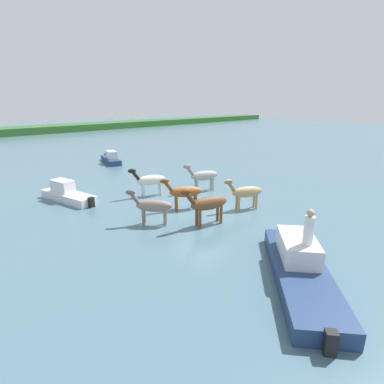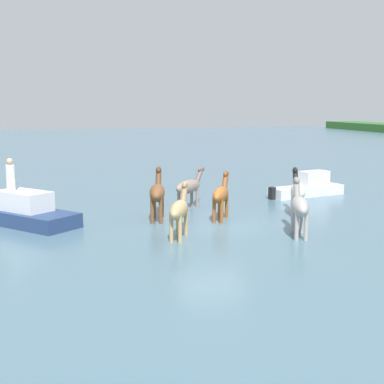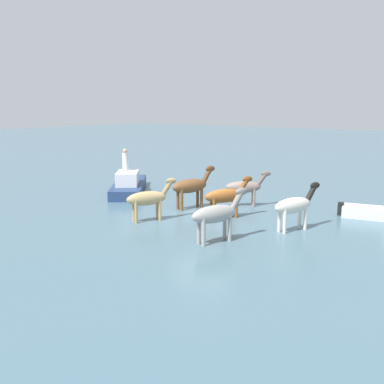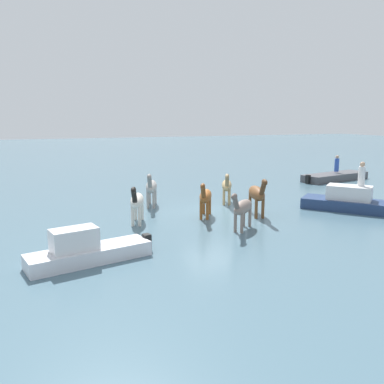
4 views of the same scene
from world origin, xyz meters
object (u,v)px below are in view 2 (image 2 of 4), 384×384
at_px(horse_dun_straggler, 179,210).
at_px(horse_rear_stallion, 157,193).
at_px(horse_lead, 300,206).
at_px(boat_motor_center, 307,189).
at_px(person_boatman_standing, 11,176).
at_px(horse_chestnut_trailing, 221,195).
at_px(boat_dinghy_port, 15,213).
at_px(horse_mid_herd, 298,191).
at_px(horse_pinto_flank, 189,187).

bearing_deg(horse_dun_straggler, horse_rear_stallion, 27.08).
relative_size(horse_rear_stallion, horse_lead, 1.05).
relative_size(boat_motor_center, person_boatman_standing, 3.46).
distance_m(horse_lead, boat_motor_center, 8.22).
xyz_separation_m(horse_chestnut_trailing, boat_motor_center, (-3.98, 5.75, -0.66)).
bearing_deg(person_boatman_standing, horse_rear_stallion, 80.28).
distance_m(boat_dinghy_port, person_boatman_standing, 1.45).
bearing_deg(horse_lead, horse_mid_herd, -5.79).
bearing_deg(boat_motor_center, horse_mid_herd, -135.53).
relative_size(horse_lead, horse_dun_straggler, 1.08).
height_order(horse_lead, horse_mid_herd, horse_lead).
bearing_deg(horse_dun_straggler, horse_mid_herd, -41.34).
height_order(boat_dinghy_port, person_boatman_standing, person_boatman_standing).
distance_m(horse_pinto_flank, boat_motor_center, 6.51).
height_order(horse_chestnut_trailing, horse_pinto_flank, horse_chestnut_trailing).
distance_m(horse_rear_stallion, boat_dinghy_port, 5.35).
distance_m(horse_lead, horse_pinto_flank, 6.03).
xyz_separation_m(horse_lead, horse_chestnut_trailing, (-3.12, -1.67, -0.05)).
xyz_separation_m(horse_dun_straggler, horse_mid_herd, (-2.30, 5.41, 0.03)).
bearing_deg(horse_pinto_flank, horse_dun_straggler, -151.72).
xyz_separation_m(horse_rear_stallion, horse_chestnut_trailing, (0.64, 2.32, -0.09)).
bearing_deg(horse_lead, horse_rear_stallion, 67.04).
height_order(horse_dun_straggler, horse_pinto_flank, horse_dun_straggler).
xyz_separation_m(horse_pinto_flank, boat_motor_center, (-1.49, 6.31, -0.62)).
height_order(horse_chestnut_trailing, boat_motor_center, horse_chestnut_trailing).
relative_size(horse_mid_herd, horse_pinto_flank, 1.25).
distance_m(horse_rear_stallion, horse_lead, 5.48).
xyz_separation_m(horse_rear_stallion, horse_lead, (3.75, 4.00, -0.03)).
height_order(horse_lead, horse_pinto_flank, horse_lead).
xyz_separation_m(horse_lead, horse_pinto_flank, (-5.60, -2.23, -0.09)).
distance_m(horse_chestnut_trailing, horse_dun_straggler, 3.26).
xyz_separation_m(horse_dun_straggler, horse_pinto_flank, (-4.85, 1.69, -0.03)).
height_order(horse_dun_straggler, boat_motor_center, horse_dun_straggler).
bearing_deg(horse_rear_stallion, horse_dun_straggler, -163.07).
relative_size(horse_mid_herd, boat_dinghy_port, 0.42).
bearing_deg(horse_chestnut_trailing, horse_mid_herd, -61.27).
relative_size(horse_dun_straggler, horse_mid_herd, 0.95).
distance_m(horse_lead, boat_dinghy_port, 10.40).
xyz_separation_m(horse_pinto_flank, person_boatman_standing, (0.95, -7.03, 0.84)).
bearing_deg(boat_dinghy_port, horse_dun_straggler, 12.31).
bearing_deg(person_boatman_standing, boat_dinghy_port, 157.84).
height_order(horse_dun_straggler, person_boatman_standing, person_boatman_standing).
relative_size(horse_rear_stallion, boat_dinghy_port, 0.45).
bearing_deg(boat_dinghy_port, horse_mid_herd, 40.54).
bearing_deg(person_boatman_standing, horse_chestnut_trailing, 78.54).
relative_size(horse_chestnut_trailing, boat_motor_center, 0.51).
height_order(boat_motor_center, person_boatman_standing, person_boatman_standing).
bearing_deg(horse_pinto_flank, boat_motor_center, -29.16).
height_order(horse_rear_stallion, horse_chestnut_trailing, horse_rear_stallion).
height_order(horse_mid_herd, horse_pinto_flank, horse_mid_herd).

